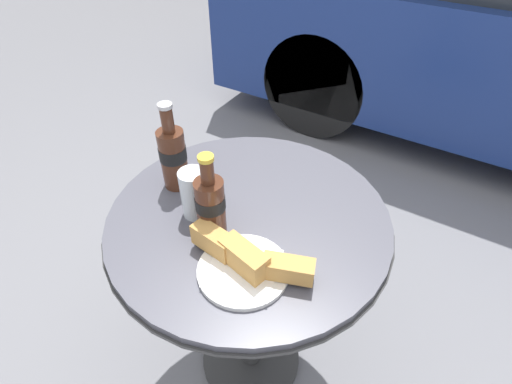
{
  "coord_description": "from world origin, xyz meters",
  "views": [
    {
      "loc": [
        0.4,
        -0.62,
        1.5
      ],
      "look_at": [
        0.0,
        0.04,
        0.83
      ],
      "focal_mm": 28.0,
      "sensor_mm": 36.0,
      "label": 1
    }
  ],
  "objects_px": {
    "cola_bottle_left": "(173,156)",
    "cola_bottle_right": "(210,204)",
    "bistro_table": "(249,255)",
    "drinking_glass": "(194,195)",
    "lunch_plate_near": "(245,261)"
  },
  "relations": [
    {
      "from": "cola_bottle_right",
      "to": "lunch_plate_near",
      "type": "height_order",
      "value": "cola_bottle_right"
    },
    {
      "from": "bistro_table",
      "to": "cola_bottle_right",
      "type": "distance_m",
      "value": 0.27
    },
    {
      "from": "cola_bottle_right",
      "to": "lunch_plate_near",
      "type": "distance_m",
      "value": 0.16
    },
    {
      "from": "cola_bottle_left",
      "to": "cola_bottle_right",
      "type": "bearing_deg",
      "value": -26.13
    },
    {
      "from": "drinking_glass",
      "to": "cola_bottle_right",
      "type": "bearing_deg",
      "value": -22.2
    },
    {
      "from": "lunch_plate_near",
      "to": "cola_bottle_right",
      "type": "bearing_deg",
      "value": 156.18
    },
    {
      "from": "bistro_table",
      "to": "cola_bottle_left",
      "type": "height_order",
      "value": "cola_bottle_left"
    },
    {
      "from": "cola_bottle_left",
      "to": "lunch_plate_near",
      "type": "distance_m",
      "value": 0.36
    },
    {
      "from": "cola_bottle_right",
      "to": "lunch_plate_near",
      "type": "bearing_deg",
      "value": -23.82
    },
    {
      "from": "bistro_table",
      "to": "cola_bottle_right",
      "type": "relative_size",
      "value": 3.41
    },
    {
      "from": "bistro_table",
      "to": "drinking_glass",
      "type": "height_order",
      "value": "drinking_glass"
    },
    {
      "from": "cola_bottle_left",
      "to": "lunch_plate_near",
      "type": "relative_size",
      "value": 0.83
    },
    {
      "from": "cola_bottle_right",
      "to": "bistro_table",
      "type": "bearing_deg",
      "value": 64.93
    },
    {
      "from": "drinking_glass",
      "to": "cola_bottle_left",
      "type": "bearing_deg",
      "value": 151.51
    },
    {
      "from": "cola_bottle_left",
      "to": "drinking_glass",
      "type": "height_order",
      "value": "cola_bottle_left"
    }
  ]
}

